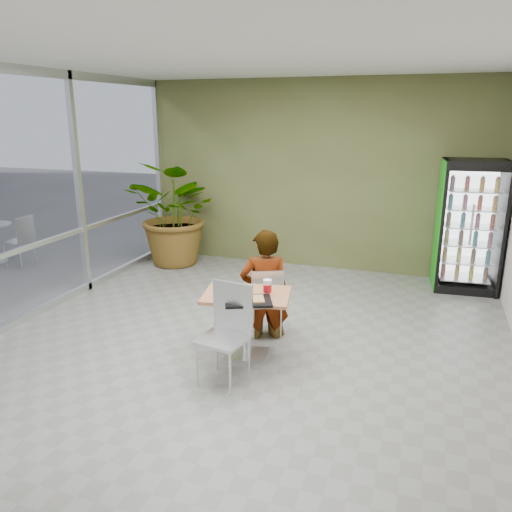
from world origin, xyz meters
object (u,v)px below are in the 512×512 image
(dining_table, at_px, (247,312))
(soda_cup, at_px, (267,287))
(chair_near, at_px, (228,325))
(potted_plant, at_px, (178,214))
(seated_woman, at_px, (265,295))
(beverage_fridge, at_px, (469,226))
(cafeteria_tray, at_px, (248,301))
(chair_far, at_px, (267,297))

(dining_table, xyz_separation_m, soda_cup, (0.22, 0.04, 0.30))
(chair_near, xyz_separation_m, potted_plant, (-2.35, 3.46, 0.34))
(dining_table, xyz_separation_m, chair_near, (-0.02, -0.50, 0.05))
(chair_near, xyz_separation_m, seated_woman, (0.03, 1.11, -0.07))
(dining_table, distance_m, beverage_fridge, 4.03)
(seated_woman, distance_m, cafeteria_tray, 0.89)
(chair_far, bearing_deg, potted_plant, -69.22)
(chair_far, distance_m, cafeteria_tray, 0.86)
(dining_table, bearing_deg, beverage_fridge, 53.27)
(chair_far, relative_size, beverage_fridge, 0.44)
(dining_table, relative_size, chair_far, 1.19)
(chair_near, distance_m, cafeteria_tray, 0.33)
(dining_table, bearing_deg, chair_near, -92.21)
(seated_woman, height_order, beverage_fridge, beverage_fridge)
(chair_near, bearing_deg, beverage_fridge, 64.92)
(chair_near, bearing_deg, cafeteria_tray, 71.74)
(potted_plant, bearing_deg, soda_cup, -48.39)
(dining_table, relative_size, cafeteria_tray, 2.15)
(seated_woman, bearing_deg, potted_plant, -69.28)
(dining_table, distance_m, soda_cup, 0.37)
(chair_far, relative_size, cafeteria_tray, 1.81)
(cafeteria_tray, bearing_deg, chair_near, -116.23)
(chair_near, height_order, seated_woman, seated_woman)
(seated_woman, xyz_separation_m, cafeteria_tray, (0.10, -0.85, 0.25))
(beverage_fridge, xyz_separation_m, potted_plant, (-4.77, -0.25, -0.07))
(dining_table, height_order, chair_near, chair_near)
(chair_far, bearing_deg, seated_woman, -65.41)
(chair_far, distance_m, soda_cup, 0.65)
(soda_cup, relative_size, cafeteria_tray, 0.35)
(chair_near, bearing_deg, chair_far, 94.58)
(potted_plant, bearing_deg, cafeteria_tray, -52.33)
(seated_woman, height_order, cafeteria_tray, seated_woman)
(beverage_fridge, relative_size, potted_plant, 1.07)
(dining_table, height_order, beverage_fridge, beverage_fridge)
(dining_table, distance_m, chair_near, 0.50)
(chair_far, xyz_separation_m, chair_near, (-0.06, -1.08, 0.08))
(chair_far, xyz_separation_m, beverage_fridge, (2.35, 2.64, 0.48))
(seated_woman, bearing_deg, beverage_fridge, -157.09)
(cafeteria_tray, xyz_separation_m, potted_plant, (-2.48, 3.21, 0.16))
(cafeteria_tray, height_order, beverage_fridge, beverage_fridge)
(soda_cup, distance_m, cafeteria_tray, 0.32)
(chair_far, distance_m, potted_plant, 3.42)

